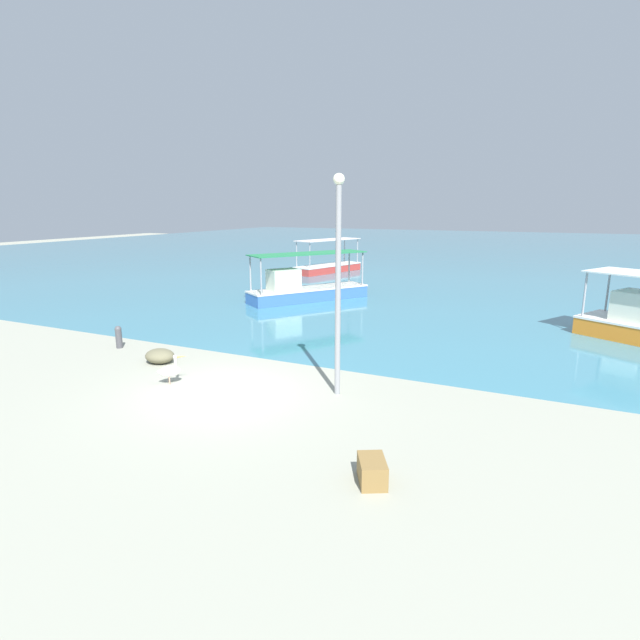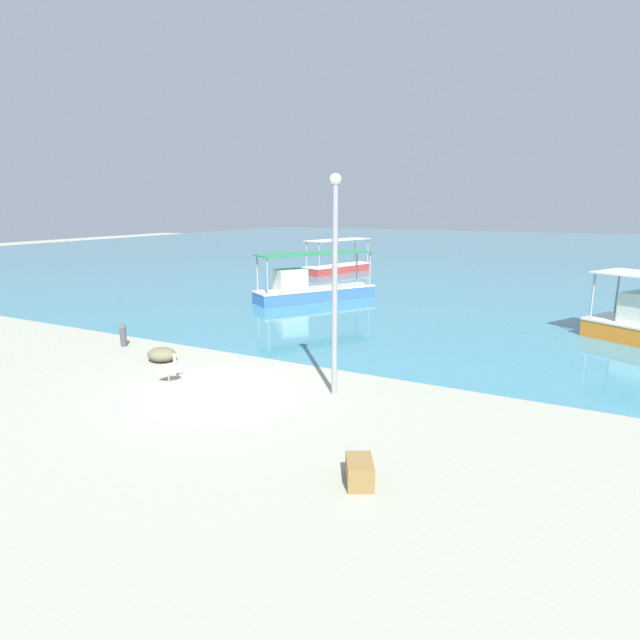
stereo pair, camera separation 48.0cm
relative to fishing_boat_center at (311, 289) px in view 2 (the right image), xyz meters
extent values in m
plane|color=#999B8A|center=(4.00, -12.50, -0.62)|extent=(120.00, 120.00, 0.00)
cube|color=teal|center=(4.00, 35.50, -0.62)|extent=(110.00, 90.00, 0.00)
cube|color=#3A6AB8|center=(0.14, 0.21, -0.29)|extent=(4.77, 6.12, 0.64)
cube|color=silver|center=(0.14, 0.21, -0.01)|extent=(4.82, 6.18, 0.08)
cylinder|color=#99999E|center=(1.25, 3.00, 0.89)|extent=(0.08, 0.08, 1.72)
cylinder|color=#99999E|center=(2.29, 2.30, 0.89)|extent=(0.08, 0.08, 1.72)
cylinder|color=#99999E|center=(-2.01, -1.88, 0.89)|extent=(0.08, 0.08, 1.72)
cylinder|color=#99999E|center=(-0.96, -2.58, 0.89)|extent=(0.08, 0.08, 1.72)
cube|color=#247A48|center=(0.14, 0.21, 1.78)|extent=(4.74, 6.01, 0.05)
cube|color=silver|center=(-0.65, -0.98, 0.55)|extent=(1.69, 1.81, 1.03)
cylinder|color=#99999E|center=(13.44, -0.18, 0.91)|extent=(0.08, 0.08, 1.67)
cylinder|color=#99999E|center=(12.57, -1.71, 0.91)|extent=(0.08, 0.08, 1.67)
cube|color=#C03A34|center=(-3.55, 10.85, -0.33)|extent=(3.20, 5.89, 0.56)
cube|color=silver|center=(-3.55, 10.85, -0.09)|extent=(3.25, 5.94, 0.08)
cylinder|color=#99999E|center=(-3.37, 13.52, 0.83)|extent=(0.08, 0.08, 1.77)
cylinder|color=#99999E|center=(-2.14, 13.13, 0.83)|extent=(0.08, 0.08, 1.77)
cylinder|color=#99999E|center=(-4.96, 8.58, 0.83)|extent=(0.08, 0.08, 1.77)
cylinder|color=#99999E|center=(-3.73, 8.19, 0.83)|extent=(0.08, 0.08, 1.77)
cube|color=silver|center=(-3.55, 10.85, 1.74)|extent=(3.24, 5.73, 0.05)
cylinder|color=#E0997A|center=(2.23, -12.53, -0.51)|extent=(0.03, 0.03, 0.22)
cylinder|color=#E0997A|center=(2.30, -12.60, -0.51)|extent=(0.03, 0.03, 0.22)
ellipsoid|color=white|center=(2.28, -12.54, -0.26)|extent=(0.59, 0.60, 0.32)
ellipsoid|color=white|center=(2.11, -12.73, -0.24)|extent=(0.20, 0.20, 0.10)
cylinder|color=white|center=(2.39, -12.43, -0.04)|extent=(0.07, 0.07, 0.26)
sphere|color=white|center=(2.39, -12.43, 0.13)|extent=(0.11, 0.11, 0.11)
cone|color=#E5933F|center=(2.50, -12.31, 0.12)|extent=(0.25, 0.26, 0.06)
cylinder|color=gray|center=(6.67, -11.29, 1.99)|extent=(0.14, 0.14, 5.22)
sphere|color=#EAEACC|center=(6.67, -11.29, 4.72)|extent=(0.28, 0.28, 0.28)
cylinder|color=#47474C|center=(-1.74, -10.52, -0.30)|extent=(0.21, 0.21, 0.63)
sphere|color=#4C4C51|center=(-1.74, -10.52, 0.04)|extent=(0.22, 0.22, 0.22)
ellipsoid|color=#6A654A|center=(0.70, -11.22, -0.40)|extent=(0.93, 0.79, 0.44)
cube|color=olive|center=(8.89, -14.93, -0.40)|extent=(0.73, 0.84, 0.44)
camera|label=1|loc=(11.42, -22.44, 4.09)|focal=28.00mm
camera|label=2|loc=(11.85, -22.23, 4.09)|focal=28.00mm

